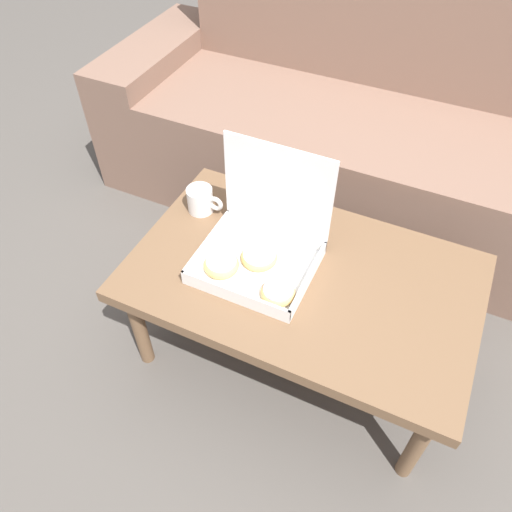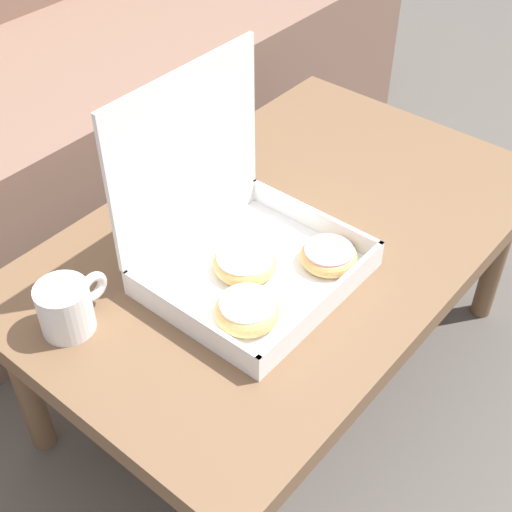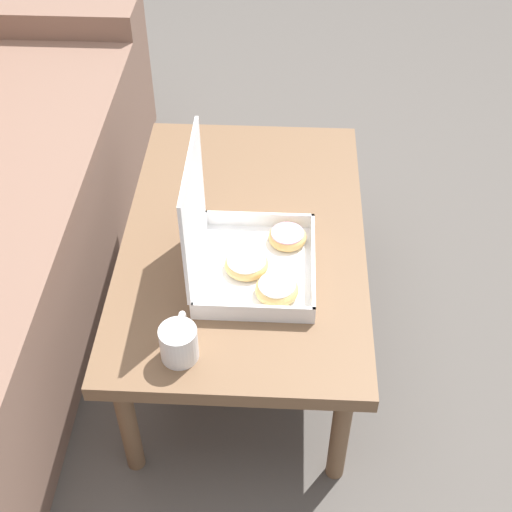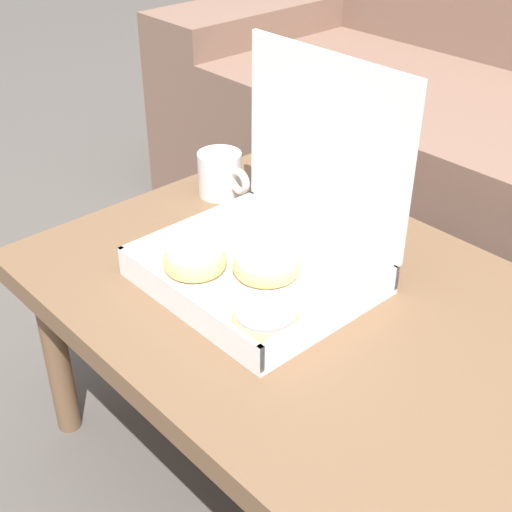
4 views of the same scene
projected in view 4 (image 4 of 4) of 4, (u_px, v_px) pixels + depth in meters
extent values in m
plane|color=#514C47|center=(353.00, 465.00, 1.29)|extent=(12.00, 12.00, 0.00)
cube|color=#7A5B4C|center=(270.00, 90.00, 2.18)|extent=(0.24, 0.76, 0.54)
cube|color=brown|center=(334.00, 322.00, 1.05)|extent=(0.99, 0.61, 0.04)
cylinder|color=brown|center=(57.00, 355.00, 1.28)|extent=(0.04, 0.04, 0.35)
cylinder|color=brown|center=(259.00, 256.00, 1.56)|extent=(0.04, 0.04, 0.35)
cube|color=white|center=(256.00, 281.00, 1.09)|extent=(0.32, 0.28, 0.01)
cube|color=white|center=(185.00, 304.00, 1.00)|extent=(0.32, 0.01, 0.04)
cube|color=white|center=(318.00, 237.00, 1.16)|extent=(0.32, 0.01, 0.04)
cube|color=white|center=(192.00, 229.00, 1.18)|extent=(0.01, 0.28, 0.04)
cube|color=white|center=(333.00, 315.00, 0.98)|extent=(0.01, 0.28, 0.04)
cube|color=white|center=(325.00, 145.00, 1.07)|extent=(0.32, 0.01, 0.28)
torus|color=#E0B266|center=(267.00, 265.00, 1.10)|extent=(0.11, 0.11, 0.03)
cylinder|color=white|center=(267.00, 261.00, 1.09)|extent=(0.09, 0.09, 0.01)
torus|color=#E0B266|center=(265.00, 321.00, 0.98)|extent=(0.10, 0.10, 0.03)
cylinder|color=pink|center=(265.00, 316.00, 0.97)|extent=(0.08, 0.08, 0.01)
torus|color=#E0B266|center=(195.00, 260.00, 1.10)|extent=(0.10, 0.10, 0.04)
cylinder|color=white|center=(195.00, 254.00, 1.10)|extent=(0.09, 0.09, 0.02)
cylinder|color=white|center=(220.00, 174.00, 1.32)|extent=(0.08, 0.08, 0.08)
torus|color=white|center=(239.00, 182.00, 1.29)|extent=(0.05, 0.01, 0.05)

